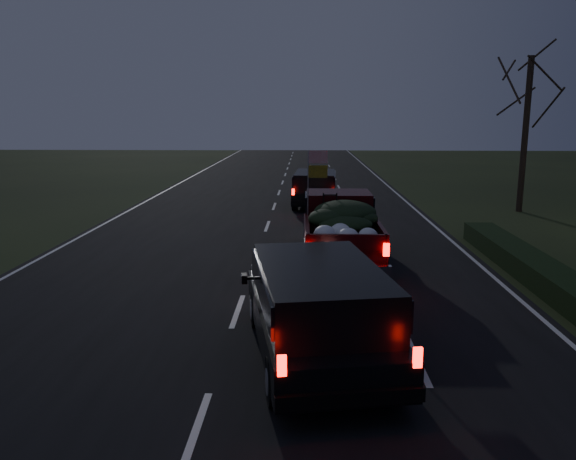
# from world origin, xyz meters

# --- Properties ---
(ground) EXTENTS (120.00, 120.00, 0.00)m
(ground) POSITION_xyz_m (0.00, 0.00, 0.00)
(ground) COLOR black
(ground) RESTS_ON ground
(road_asphalt) EXTENTS (14.00, 120.00, 0.02)m
(road_asphalt) POSITION_xyz_m (0.00, 0.00, 0.01)
(road_asphalt) COLOR black
(road_asphalt) RESTS_ON ground
(hedge_row) EXTENTS (1.00, 10.00, 0.60)m
(hedge_row) POSITION_xyz_m (7.80, 3.00, 0.30)
(hedge_row) COLOR black
(hedge_row) RESTS_ON ground
(bare_tree_far) EXTENTS (3.60, 3.60, 7.00)m
(bare_tree_far) POSITION_xyz_m (11.50, 14.00, 5.23)
(bare_tree_far) COLOR black
(bare_tree_far) RESTS_ON ground
(pickup_truck) EXTENTS (2.22, 5.74, 3.01)m
(pickup_truck) POSITION_xyz_m (2.61, 4.80, 1.13)
(pickup_truck) COLOR #33060A
(pickup_truck) RESTS_ON ground
(lead_suv) EXTENTS (2.27, 4.91, 1.38)m
(lead_suv) POSITION_xyz_m (2.00, 15.24, 1.04)
(lead_suv) COLOR black
(lead_suv) RESTS_ON ground
(rear_suv) EXTENTS (2.97, 5.42, 1.48)m
(rear_suv) POSITION_xyz_m (1.77, -2.53, 1.12)
(rear_suv) COLOR black
(rear_suv) RESTS_ON ground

